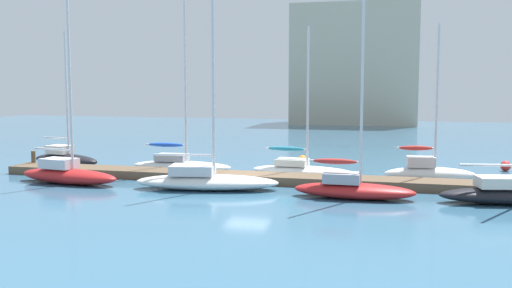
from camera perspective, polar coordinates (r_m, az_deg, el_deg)
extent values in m
plane|color=#386684|center=(33.04, -0.87, -3.80)|extent=(120.00, 120.00, 0.00)
cube|color=brown|center=(32.99, -0.88, -3.38)|extent=(30.59, 2.14, 0.49)
cylinder|color=brown|center=(40.29, -21.38, -1.55)|extent=(0.28, 0.28, 1.25)
ellipsoid|color=black|center=(41.28, -18.50, -1.54)|extent=(5.61, 2.75, 0.87)
cube|color=silver|center=(41.57, -19.06, -0.52)|extent=(1.82, 1.50, 0.56)
cylinder|color=silver|center=(40.77, -18.44, 4.83)|extent=(0.13, 0.13, 8.30)
cylinder|color=silver|center=(41.72, -19.41, 0.59)|extent=(2.23, 0.55, 0.11)
ellipsoid|color=#B21E1E|center=(34.08, -18.27, -3.07)|extent=(6.70, 2.72, 0.85)
cube|color=silver|center=(34.41, -19.12, -1.83)|extent=(2.11, 1.53, 0.56)
cylinder|color=silver|center=(33.48, -18.15, 6.16)|extent=(0.14, 0.14, 10.07)
cylinder|color=silver|center=(34.58, -19.65, -0.49)|extent=(2.72, 0.51, 0.11)
ellipsoid|color=white|center=(37.29, -7.46, -2.21)|extent=(6.70, 1.91, 0.67)
cube|color=#9EA3AD|center=(37.46, -8.42, -1.33)|extent=(2.02, 1.31, 0.44)
cylinder|color=silver|center=(36.80, -7.09, 6.54)|extent=(0.14, 0.14, 10.66)
cylinder|color=silver|center=(37.52, -9.01, -0.07)|extent=(2.81, 0.14, 0.11)
ellipsoid|color=blue|center=(37.52, -9.01, -0.07)|extent=(2.53, 0.39, 0.28)
ellipsoid|color=white|center=(30.66, -4.94, -3.82)|extent=(7.99, 3.58, 0.80)
cube|color=silver|center=(30.70, -6.38, -2.58)|extent=(2.55, 1.97, 0.52)
cylinder|color=silver|center=(30.16, -4.31, 5.92)|extent=(0.15, 0.15, 9.57)
cylinder|color=silver|center=(30.68, -7.24, -1.09)|extent=(3.21, 0.67, 0.12)
ellipsoid|color=white|center=(35.19, 4.64, -2.70)|extent=(6.48, 2.39, 0.63)
cube|color=silver|center=(35.27, 3.64, -1.82)|extent=(2.00, 1.50, 0.41)
cylinder|color=silver|center=(34.73, 5.21, 4.72)|extent=(0.14, 0.14, 8.47)
cylinder|color=silver|center=(35.27, 3.05, -0.47)|extent=(2.67, 0.29, 0.11)
ellipsoid|color=teal|center=(35.27, 3.05, -0.47)|extent=(2.42, 0.52, 0.28)
ellipsoid|color=#B21E1E|center=(28.59, 9.79, -4.64)|extent=(6.00, 1.98, 0.76)
cube|color=#9EA3AD|center=(28.55, 8.61, -3.35)|extent=(1.81, 1.36, 0.50)
cylinder|color=silver|center=(28.09, 10.58, 5.73)|extent=(0.14, 0.14, 9.54)
cylinder|color=silver|center=(28.47, 7.92, -1.73)|extent=(2.51, 0.14, 0.11)
ellipsoid|color=#B72D28|center=(28.47, 7.92, -1.73)|extent=(2.26, 0.39, 0.28)
ellipsoid|color=white|center=(34.21, 17.01, -2.96)|extent=(5.28, 1.91, 0.90)
cube|color=silver|center=(34.04, 16.19, -1.71)|extent=(1.64, 1.13, 0.59)
cylinder|color=silver|center=(33.87, 17.67, 4.60)|extent=(0.13, 0.13, 8.11)
cylinder|color=silver|center=(33.91, 15.71, -0.39)|extent=(2.17, 0.32, 0.10)
ellipsoid|color=#B72D28|center=(33.91, 15.71, -0.39)|extent=(1.98, 0.55, 0.28)
cube|color=silver|center=(29.20, 23.28, -3.52)|extent=(2.35, 1.72, 0.51)
cylinder|color=silver|center=(28.94, 22.56, -1.96)|extent=(2.95, 0.70, 0.11)
sphere|color=red|center=(40.51, 23.72, -2.01)|extent=(0.67, 0.67, 0.67)
sphere|color=orange|center=(40.37, 4.67, -1.58)|extent=(0.64, 0.64, 0.64)
cube|color=#BCB299|center=(83.97, 9.92, 7.78)|extent=(17.52, 10.18, 16.84)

